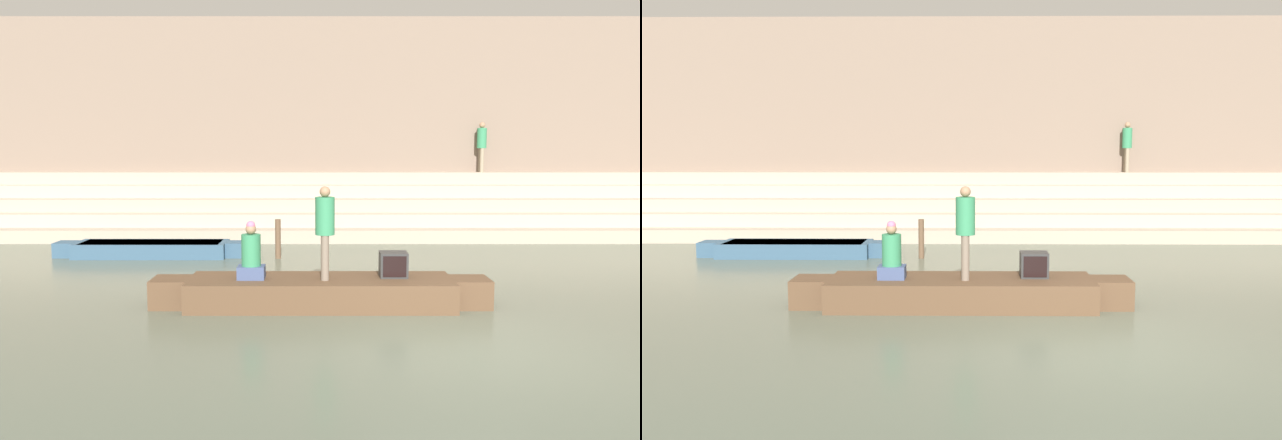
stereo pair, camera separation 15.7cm
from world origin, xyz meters
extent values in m
plane|color=#566051|center=(0.00, 0.00, 0.00)|extent=(120.00, 120.00, 0.00)
cube|color=tan|center=(0.00, 11.24, 0.20)|extent=(36.00, 3.23, 0.40)
cube|color=#B2A28D|center=(0.00, 11.56, 0.60)|extent=(36.00, 2.59, 0.40)
cube|color=tan|center=(0.00, 11.89, 1.00)|extent=(36.00, 1.94, 0.40)
cube|color=#B2A28D|center=(0.00, 12.21, 1.40)|extent=(36.00, 1.29, 0.40)
cube|color=tan|center=(0.00, 12.53, 1.80)|extent=(36.00, 0.65, 0.40)
cube|color=#7F6B5B|center=(0.00, 13.46, 3.58)|extent=(34.20, 1.20, 7.17)
cube|color=#4C4037|center=(0.00, 12.84, 0.30)|extent=(34.20, 0.12, 0.60)
cube|color=brown|center=(-2.00, 2.36, 0.25)|extent=(4.66, 1.30, 0.51)
cube|color=tan|center=(-2.00, 2.36, 0.48)|extent=(4.29, 1.20, 0.05)
cube|color=brown|center=(0.66, 2.36, 0.25)|extent=(0.65, 0.71, 0.51)
cube|color=brown|center=(-4.66, 2.36, 0.25)|extent=(0.65, 0.71, 0.51)
cylinder|color=olive|center=(-2.70, 3.10, 0.41)|extent=(2.75, 0.04, 0.04)
cylinder|color=#756656|center=(-1.93, 2.37, 0.90)|extent=(0.14, 0.14, 0.79)
cylinder|color=#756656|center=(-1.93, 2.19, 0.90)|extent=(0.14, 0.14, 0.79)
cylinder|color=#338456|center=(-1.93, 2.28, 1.62)|extent=(0.34, 0.34, 0.66)
sphere|color=#9E7556|center=(-1.93, 2.28, 2.05)|extent=(0.19, 0.19, 0.19)
cube|color=#3D4C75|center=(-3.22, 2.32, 0.62)|extent=(0.47, 0.37, 0.23)
cylinder|color=#338456|center=(-3.22, 2.32, 1.02)|extent=(0.34, 0.34, 0.56)
sphere|color=#9E7556|center=(-3.22, 2.32, 1.39)|extent=(0.19, 0.19, 0.19)
sphere|color=pink|center=(-3.22, 2.32, 1.45)|extent=(0.16, 0.16, 0.16)
cube|color=#2D2D2D|center=(-0.70, 2.48, 0.73)|extent=(0.49, 0.42, 0.45)
cube|color=black|center=(-0.70, 2.27, 0.73)|extent=(0.41, 0.02, 0.37)
cube|color=#33516B|center=(-6.38, 7.51, 0.19)|extent=(3.88, 1.11, 0.38)
cube|color=#993328|center=(-6.38, 7.51, 0.36)|extent=(3.57, 1.01, 0.05)
cube|color=#33516B|center=(-4.16, 7.51, 0.19)|extent=(0.54, 0.61, 0.38)
cube|color=#33516B|center=(-8.59, 7.51, 0.19)|extent=(0.54, 0.61, 0.38)
cylinder|color=brown|center=(-3.08, 7.23, 0.50)|extent=(0.14, 0.14, 1.00)
cylinder|color=gray|center=(3.41, 12.62, 2.40)|extent=(0.13, 0.13, 0.80)
cylinder|color=gray|center=(3.41, 12.45, 2.40)|extent=(0.13, 0.13, 0.80)
cylinder|color=#338456|center=(3.41, 12.53, 3.14)|extent=(0.32, 0.32, 0.67)
sphere|color=#9E7556|center=(3.41, 12.53, 3.57)|extent=(0.19, 0.19, 0.19)
camera|label=1|loc=(-2.01, -8.48, 2.78)|focal=35.00mm
camera|label=2|loc=(-1.85, -8.48, 2.78)|focal=35.00mm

